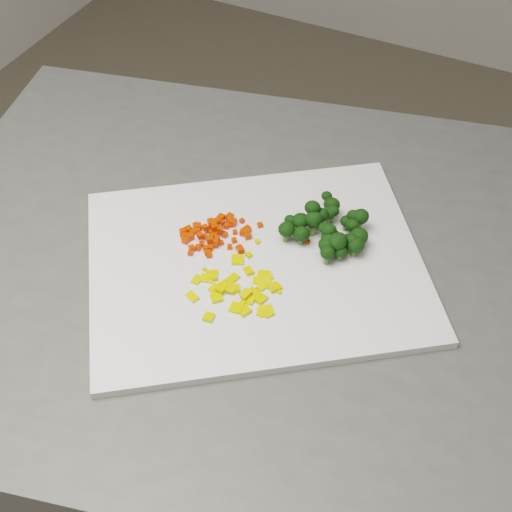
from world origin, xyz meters
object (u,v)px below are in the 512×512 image
at_px(carrot_pile, 214,230).
at_px(pepper_pile, 236,288).
at_px(broccoli_pile, 327,220).
at_px(cutting_board, 256,264).
at_px(counter_block, 287,438).

relative_size(carrot_pile, pepper_pile, 0.86).
distance_m(carrot_pile, broccoli_pile, 0.15).
relative_size(carrot_pile, broccoli_pile, 0.83).
distance_m(cutting_board, carrot_pile, 0.07).
distance_m(counter_block, carrot_pile, 0.49).
bearing_deg(counter_block, carrot_pile, -175.39).
height_order(carrot_pile, broccoli_pile, broccoli_pile).
xyz_separation_m(cutting_board, carrot_pile, (-0.07, 0.01, 0.02)).
bearing_deg(broccoli_pile, counter_block, -102.37).
bearing_deg(broccoli_pile, carrot_pile, -152.02).
distance_m(pepper_pile, broccoli_pile, 0.15).
relative_size(cutting_board, broccoli_pile, 3.75).
distance_m(counter_block, pepper_pile, 0.48).
bearing_deg(pepper_pile, counter_block, 59.54).
relative_size(cutting_board, carrot_pile, 4.50).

